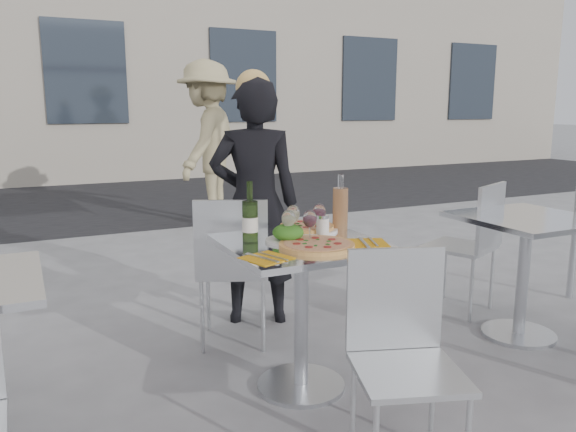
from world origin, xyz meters
name	(u,v)px	position (x,y,z in m)	size (l,w,h in m)	color
ground	(301,387)	(0.00, 0.00, 0.00)	(80.00, 80.00, 0.00)	slate
street_asphalt	(109,199)	(0.00, 6.50, 0.00)	(24.00, 5.00, 0.00)	black
main_table	(301,284)	(0.00, 0.00, 0.54)	(0.72, 0.72, 0.75)	#B7BABF
side_table_right	(525,251)	(1.50, 0.00, 0.54)	(0.72, 0.72, 0.75)	#B7BABF
chair_far	(232,260)	(-0.13, 0.60, 0.53)	(0.54, 0.54, 0.89)	silver
chair_near	(402,343)	(0.07, -0.70, 0.50)	(0.49, 0.50, 0.85)	silver
side_chair_rfar	(473,237)	(1.52, 0.45, 0.53)	(0.54, 0.55, 0.89)	silver
woman_diner	(255,203)	(0.15, 0.95, 0.78)	(0.57, 0.37, 1.56)	black
pedestrian_b	(208,144)	(0.81, 4.04, 0.96)	(1.24, 0.71, 1.92)	tan
pizza_near	(317,245)	(0.02, -0.12, 0.76)	(0.35, 0.35, 0.02)	#E2AC58
pizza_far	(307,228)	(0.14, 0.21, 0.77)	(0.32, 0.32, 0.03)	white
salad_plate	(288,234)	(-0.05, 0.03, 0.79)	(0.22, 0.22, 0.09)	white
wine_bottle	(250,219)	(-0.23, 0.09, 0.86)	(0.07, 0.07, 0.29)	#35511E
carafe	(340,207)	(0.31, 0.16, 0.87)	(0.08, 0.08, 0.29)	tan
sugar_shaker	(323,226)	(0.15, 0.07, 0.80)	(0.06, 0.06, 0.11)	white
wineglass_white_a	(289,220)	(-0.06, 0.02, 0.86)	(0.07, 0.07, 0.16)	white
wineglass_white_b	(293,215)	(0.02, 0.13, 0.86)	(0.07, 0.07, 0.16)	white
wineglass_red_a	(310,220)	(0.03, -0.03, 0.86)	(0.07, 0.07, 0.16)	white
wineglass_red_b	(319,213)	(0.16, 0.11, 0.86)	(0.07, 0.07, 0.16)	white
napkin_left	(266,258)	(-0.27, -0.20, 0.75)	(0.23, 0.23, 0.01)	orange
napkin_right	(368,243)	(0.27, -0.16, 0.75)	(0.23, 0.23, 0.01)	orange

